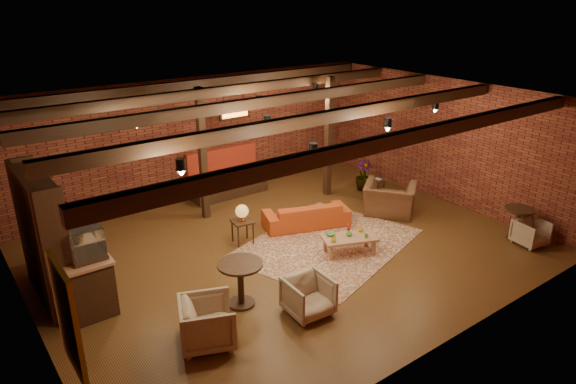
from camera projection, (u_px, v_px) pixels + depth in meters
floor at (288, 250)px, 11.06m from camera, size 10.00×10.00×0.00m
ceiling at (288, 102)px, 9.90m from camera, size 10.00×8.00×0.02m
wall_back at (198, 138)px, 13.48m from camera, size 10.00×0.02×3.20m
wall_front at (451, 255)px, 7.49m from camera, size 10.00×0.02×3.20m
wall_left at (22, 248)px, 7.71m from camera, size 0.02×8.00×3.20m
wall_right at (444, 141)px, 13.25m from camera, size 0.02×8.00×3.20m
ceiling_beams at (288, 108)px, 9.94m from camera, size 9.80×6.40×0.22m
ceiling_pipe at (245, 106)px, 11.22m from camera, size 9.60×0.12×0.12m
post_left at (203, 155)px, 12.10m from camera, size 0.16×0.16×3.20m
post_right at (329, 138)px, 13.53m from camera, size 0.16×0.16×3.20m
service_counter at (73, 253)px, 9.25m from camera, size 0.80×2.50×1.60m
plant_counter at (72, 226)px, 9.30m from camera, size 0.35×0.39×0.30m
shelving_hutch at (44, 237)px, 8.96m from camera, size 0.52×2.00×2.40m
chalkboard_menu at (68, 319)px, 6.03m from camera, size 0.08×0.96×1.46m
banquette at (228, 178)px, 13.87m from camera, size 2.10×0.70×1.00m
service_sign at (234, 113)px, 12.86m from camera, size 0.86×0.06×0.30m
ceiling_spotlights at (288, 120)px, 10.02m from camera, size 6.40×4.40×0.28m
rug at (327, 244)px, 11.31m from camera, size 4.48×3.90×0.01m
sofa at (306, 214)px, 12.09m from camera, size 2.15×1.40×0.59m
coffee_table at (349, 239)px, 10.79m from camera, size 1.26×0.95×0.64m
side_table_lamp at (242, 214)px, 11.12m from camera, size 0.49×0.49×0.91m
round_table_left at (241, 277)px, 8.93m from camera, size 0.79×0.79×0.83m
armchair_a at (207, 320)px, 7.97m from camera, size 1.02×1.05×0.85m
armchair_b at (308, 294)px, 8.74m from camera, size 0.77×0.73×0.75m
armchair_right at (390, 194)px, 12.66m from camera, size 1.36×1.45×1.07m
side_table_book at (375, 181)px, 13.83m from camera, size 0.47×0.47×0.48m
round_table_right at (518, 219)px, 11.36m from camera, size 0.64×0.64×0.75m
armchair_far at (531, 232)px, 11.18m from camera, size 0.69×0.65×0.63m
plant_tall at (366, 146)px, 13.97m from camera, size 1.56×1.56×2.52m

